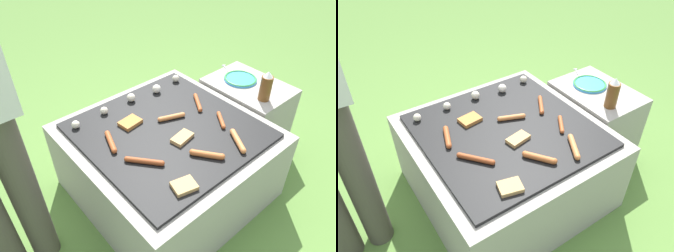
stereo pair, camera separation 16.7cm
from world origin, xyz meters
The scene contains 17 objects.
ground_plane centered at (0.00, 0.00, 0.00)m, with size 14.00×14.00×0.00m, color #567F38.
grill centered at (0.00, 0.00, 0.22)m, with size 0.95×0.95×0.45m.
side_ledge centered at (0.67, 0.00, 0.23)m, with size 0.37×0.51×0.45m.
sausage_front_center centered at (0.07, 0.05, 0.46)m, with size 0.15×0.07×0.03m.
sausage_front_right centered at (-0.24, -0.12, 0.46)m, with size 0.13×0.15×0.03m.
sausage_mid_right centered at (0.00, -0.27, 0.47)m, with size 0.11×0.14×0.03m.
sausage_mid_left centered at (0.27, 0.06, 0.46)m, with size 0.11×0.15×0.02m.
sausage_back_left centered at (-0.28, 0.10, 0.47)m, with size 0.07×0.16×0.03m.
sausage_front_left centered at (0.25, -0.14, 0.46)m, with size 0.09×0.12×0.02m.
sausage_back_center centered at (0.18, -0.30, 0.47)m, with size 0.10×0.16×0.03m.
bread_slice_left centered at (0.00, -0.11, 0.46)m, with size 0.12×0.08×0.02m.
bread_slice_center centered at (-0.12, 0.16, 0.46)m, with size 0.12×0.09×0.02m.
bread_slice_right centered at (-0.21, -0.34, 0.46)m, with size 0.12×0.10×0.02m.
mushroom_row centered at (0.03, 0.32, 0.47)m, with size 0.74×0.07×0.05m.
plate_colorful centered at (0.67, 0.07, 0.46)m, with size 0.20×0.20×0.02m.
condiment_bottle centered at (0.60, -0.16, 0.54)m, with size 0.07×0.07×0.18m.
fork_utensil centered at (0.69, 0.19, 0.45)m, with size 0.11×0.19×0.01m.
Camera 1 is at (-0.86, -0.99, 1.51)m, focal length 35.00 mm.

